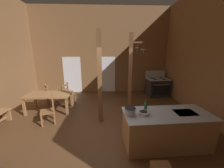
{
  "coord_description": "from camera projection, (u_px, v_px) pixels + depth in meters",
  "views": [
    {
      "loc": [
        0.28,
        -3.74,
        2.42
      ],
      "look_at": [
        0.5,
        1.17,
        1.16
      ],
      "focal_mm": 21.37,
      "sensor_mm": 36.0,
      "label": 1
    }
  ],
  "objects": [
    {
      "name": "mixing_bowl_on_counter",
      "position": [
        143.0,
        113.0,
        3.23
      ],
      "size": [
        0.24,
        0.24,
        0.09
      ],
      "color": "silver",
      "rests_on": "kitchen_island"
    },
    {
      "name": "wall_back",
      "position": [
        101.0,
        51.0,
        7.51
      ],
      "size": [
        8.25,
        0.14,
        4.69
      ],
      "primitive_type": "cube",
      "color": "brown",
      "rests_on": "ground_plane"
    },
    {
      "name": "stove_range",
      "position": [
        157.0,
        87.0,
        7.22
      ],
      "size": [
        1.22,
        0.92,
        1.32
      ],
      "color": "#252525",
      "rests_on": "ground_plane"
    },
    {
      "name": "ladderback_chair_near_window",
      "position": [
        68.0,
        94.0,
        6.17
      ],
      "size": [
        0.58,
        0.58,
        0.95
      ],
      "color": "brown",
      "rests_on": "ground_plane"
    },
    {
      "name": "bottle_tall_on_counter",
      "position": [
        146.0,
        107.0,
        3.38
      ],
      "size": [
        0.08,
        0.08,
        0.32
      ],
      "color": "#2D5638",
      "rests_on": "kitchen_island"
    },
    {
      "name": "ladderback_chair_at_table_end",
      "position": [
        51.0,
        94.0,
        6.11
      ],
      "size": [
        0.61,
        0.61,
        0.95
      ],
      "color": "brown",
      "rests_on": "ground_plane"
    },
    {
      "name": "ground_plane",
      "position": [
        98.0,
        130.0,
        4.22
      ],
      "size": [
        8.25,
        8.68,
        0.1
      ],
      "primitive_type": "cube",
      "color": "brown"
    },
    {
      "name": "support_post_with_pot_rack",
      "position": [
        131.0,
        71.0,
        5.18
      ],
      "size": [
        0.67,
        0.26,
        3.04
      ],
      "color": "brown",
      "rests_on": "ground_plane"
    },
    {
      "name": "stockpot_on_counter",
      "position": [
        130.0,
        111.0,
        3.22
      ],
      "size": [
        0.33,
        0.26,
        0.18
      ],
      "color": "#A8AAB2",
      "rests_on": "kitchen_island"
    },
    {
      "name": "glazed_panel_back_right",
      "position": [
        108.0,
        75.0,
        7.78
      ],
      "size": [
        0.84,
        0.01,
        2.05
      ],
      "primitive_type": "cube",
      "color": "white",
      "rests_on": "ground_plane"
    },
    {
      "name": "ladderback_chair_by_post",
      "position": [
        49.0,
        110.0,
        4.48
      ],
      "size": [
        0.58,
        0.58,
        0.95
      ],
      "color": "brown",
      "rests_on": "ground_plane"
    },
    {
      "name": "dining_table",
      "position": [
        49.0,
        96.0,
        5.29
      ],
      "size": [
        1.71,
        0.92,
        0.74
      ],
      "color": "#9E7044",
      "rests_on": "ground_plane"
    },
    {
      "name": "kitchen_island",
      "position": [
        165.0,
        129.0,
        3.43
      ],
      "size": [
        2.2,
        1.05,
        0.89
      ],
      "color": "#9E7044",
      "rests_on": "ground_plane"
    },
    {
      "name": "glazed_door_back_left",
      "position": [
        72.0,
        75.0,
        7.69
      ],
      "size": [
        1.0,
        0.01,
        2.05
      ],
      "primitive_type": "cube",
      "color": "white",
      "rests_on": "ground_plane"
    },
    {
      "name": "support_post_center",
      "position": [
        100.0,
        79.0,
        4.31
      ],
      "size": [
        0.14,
        0.14,
        3.04
      ],
      "color": "brown",
      "rests_on": "ground_plane"
    }
  ]
}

